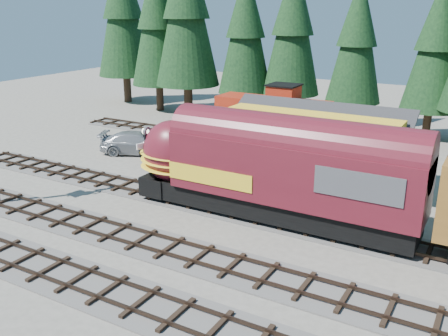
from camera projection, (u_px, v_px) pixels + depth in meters
The scene contains 9 objects.
ground at pixel (230, 245), 25.60m from camera, with size 120.00×120.00×0.00m, color #6B665B.
track_main_south at pixel (432, 324), 19.19m from camera, with size 68.00×3.20×0.33m.
track_spur at pixel (231, 140), 45.14m from camera, with size 32.00×3.20×0.33m.
depot at pixel (307, 143), 33.32m from camera, with size 12.80×7.00×5.30m.
conifer_backdrop at pixel (430, 25), 41.21m from camera, with size 79.61×21.87×17.41m.
locomotive at pixel (262, 173), 28.12m from camera, with size 17.34×3.45×4.72m.
caboose at pixel (273, 119), 42.45m from camera, with size 9.77×2.83×5.08m.
pickup_truck_a at pixel (179, 154), 37.92m from camera, with size 3.06×6.64×1.84m, color black.
pickup_truck_b at pixel (138, 143), 41.09m from camera, with size 2.53×6.22×1.81m, color #96989C.
Camera 1 is at (11.23, -20.17, 11.74)m, focal length 40.00 mm.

